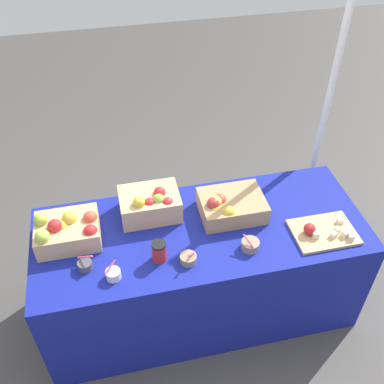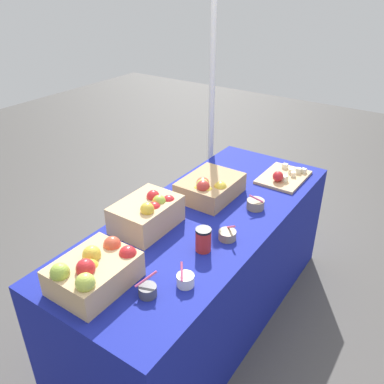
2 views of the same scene
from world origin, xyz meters
name	(u,v)px [view 1 (image 1 of 2)]	position (x,y,z in m)	size (l,w,h in m)	color
ground_plane	(200,304)	(0.00, 0.00, 0.00)	(10.00, 10.00, 0.00)	#474442
table	(200,270)	(0.00, 0.00, 0.37)	(1.90, 0.76, 0.74)	navy
apple_crate_left	(67,230)	(-0.73, 0.08, 0.82)	(0.34, 0.27, 0.18)	tan
apple_crate_middle	(151,204)	(-0.26, 0.18, 0.82)	(0.34, 0.25, 0.20)	tan
apple_crate_right	(229,206)	(0.19, 0.08, 0.81)	(0.37, 0.28, 0.16)	tan
cutting_board_front	(323,232)	(0.66, -0.19, 0.76)	(0.35, 0.26, 0.09)	tan
sample_bowl_near	(85,265)	(-0.65, -0.14, 0.77)	(0.09, 0.08, 0.10)	#4C4C51
sample_bowl_mid	(113,274)	(-0.52, -0.24, 0.77)	(0.08, 0.08, 0.10)	silver
sample_bowl_far	(250,245)	(0.23, -0.20, 0.77)	(0.10, 0.10, 0.10)	gray
sample_bowl_extra	(188,258)	(-0.12, -0.22, 0.76)	(0.09, 0.09, 0.10)	gray
coffee_cup	(159,251)	(-0.27, -0.17, 0.80)	(0.08, 0.08, 0.12)	red
tent_pole	(324,117)	(0.96, 0.55, 1.01)	(0.04, 0.04, 2.02)	white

